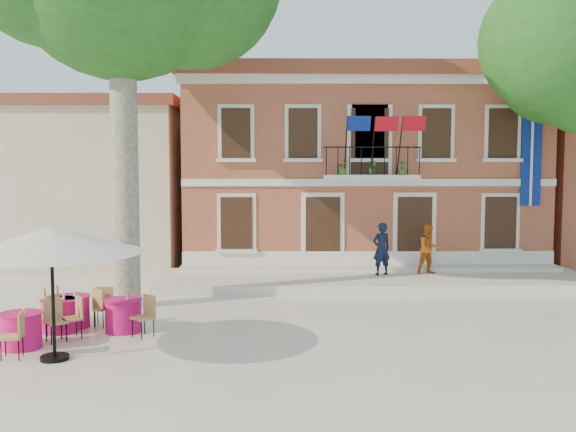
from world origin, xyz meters
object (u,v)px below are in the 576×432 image
Objects in this scene: pedestrian_navy at (381,249)px; cafe_table_3 at (72,310)px; cafe_table_0 at (21,328)px; patio_umbrella at (51,241)px; cafe_table_1 at (123,314)px; cafe_table_2 at (61,314)px; pedestrian_orange at (429,249)px.

pedestrian_navy reaches higher than cafe_table_3.
patio_umbrella is at bearing -39.43° from cafe_table_0.
cafe_table_2 is at bearing 179.28° from cafe_table_1.
cafe_table_0 is at bearing 140.57° from patio_umbrella.
pedestrian_navy is at bearing 40.06° from cafe_table_1.
cafe_table_3 is (0.51, 1.75, 0.00)m from cafe_table_0.
cafe_table_1 is at bearing -0.72° from cafe_table_2.
pedestrian_navy is at bearing 45.66° from patio_umbrella.
cafe_table_3 is at bearing 100.62° from patio_umbrella.
cafe_table_1 is (0.86, 2.17, -2.01)m from patio_umbrella.
cafe_table_0 and cafe_table_3 have the same top height.
pedestrian_orange is at bearing 35.36° from cafe_table_1.
cafe_table_1 is (1.86, 1.35, -0.01)m from cafe_table_0.
pedestrian_navy is 9.21m from cafe_table_1.
cafe_table_3 is (-0.48, 2.57, -2.00)m from patio_umbrella.
pedestrian_orange is 0.90× the size of cafe_table_0.
patio_umbrella reaches higher than pedestrian_navy.
patio_umbrella is 1.94× the size of cafe_table_3.
pedestrian_navy reaches higher than cafe_table_2.
pedestrian_navy is 1.64m from pedestrian_orange.
cafe_table_0 is 2.30m from cafe_table_1.
pedestrian_orange is at bearing 41.12° from patio_umbrella.
patio_umbrella is at bearing -79.38° from cafe_table_3.
pedestrian_navy is (7.89, 8.07, -1.26)m from patio_umbrella.
cafe_table_1 is 1.41m from cafe_table_3.
pedestrian_navy reaches higher than cafe_table_0.
pedestrian_orange is at bearing 31.13° from cafe_table_2.
pedestrian_navy is 10.04m from cafe_table_3.
pedestrian_navy is at bearing 34.69° from cafe_table_2.
cafe_table_0 and cafe_table_2 have the same top height.
cafe_table_1 is at bearing -16.77° from cafe_table_3.
cafe_table_1 is (-7.02, -5.91, -0.74)m from pedestrian_navy.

